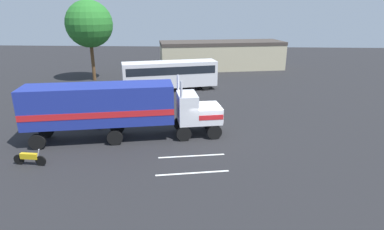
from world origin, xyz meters
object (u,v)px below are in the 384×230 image
Objects in this scene: person_bystander at (98,119)px; parked_car at (73,100)px; motorcycle at (30,158)px; parked_bus at (170,73)px; semi_truck at (116,107)px; tree_left at (89,24)px.

parked_car is at bearing 129.00° from person_bystander.
parked_bus is at bearing 72.04° from motorcycle.
tree_left reaches higher than semi_truck.
parked_car is 2.24× the size of motorcycle.
semi_truck is 15.27m from parked_bus.
tree_left reaches higher than parked_car.
parked_car is 0.46× the size of tree_left.
parked_car is (-4.44, 5.49, -0.09)m from person_bystander.
person_bystander is at bearing -51.00° from parked_car.
parked_car is (-6.53, 7.38, -1.72)m from semi_truck.
tree_left is at bearing 110.72° from person_bystander.
person_bystander is 7.06m from parked_car.
tree_left reaches higher than parked_bus.
person_bystander is 0.14× the size of parked_bus.
semi_truck is 6.80× the size of motorcycle.
tree_left is at bearing 100.78° from motorcycle.
person_bystander is 20.45m from tree_left.
tree_left is (-2.42, 12.65, 6.56)m from parked_car.
person_bystander is at bearing 70.95° from motorcycle.
motorcycle is 25.87m from tree_left.
parked_bus reaches higher than parked_car.
parked_bus is at bearing 72.57° from person_bystander.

